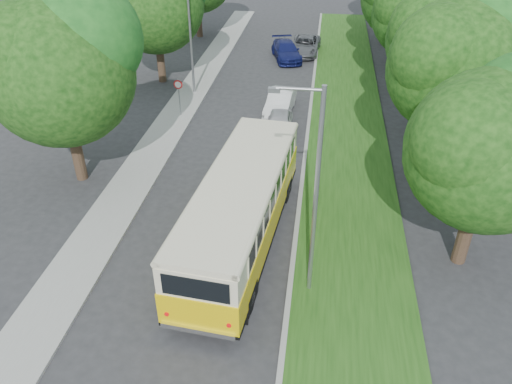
# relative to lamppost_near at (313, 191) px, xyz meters

# --- Properties ---
(ground) EXTENTS (120.00, 120.00, 0.00)m
(ground) POSITION_rel_lamppost_near_xyz_m (-4.21, 2.50, -4.37)
(ground) COLOR #2A2A2D
(ground) RESTS_ON ground
(curb) EXTENTS (0.20, 70.00, 0.15)m
(curb) POSITION_rel_lamppost_near_xyz_m (-0.61, 7.50, -4.29)
(curb) COLOR gray
(curb) RESTS_ON ground
(grass_verge) EXTENTS (4.50, 70.00, 0.13)m
(grass_verge) POSITION_rel_lamppost_near_xyz_m (1.74, 7.50, -4.30)
(grass_verge) COLOR #1D4612
(grass_verge) RESTS_ON ground
(sidewalk) EXTENTS (2.20, 70.00, 0.12)m
(sidewalk) POSITION_rel_lamppost_near_xyz_m (-9.01, 7.50, -4.31)
(sidewalk) COLOR gray
(sidewalk) RESTS_ON ground
(treeline) EXTENTS (24.27, 41.91, 9.46)m
(treeline) POSITION_rel_lamppost_near_xyz_m (-1.06, 20.49, 1.56)
(treeline) COLOR #332319
(treeline) RESTS_ON ground
(lamppost_near) EXTENTS (1.71, 0.16, 8.00)m
(lamppost_near) POSITION_rel_lamppost_near_xyz_m (0.00, 0.00, 0.00)
(lamppost_near) COLOR gray
(lamppost_near) RESTS_ON ground
(lamppost_far) EXTENTS (1.71, 0.16, 7.50)m
(lamppost_far) POSITION_rel_lamppost_near_xyz_m (-8.91, 18.50, -0.25)
(lamppost_far) COLOR gray
(lamppost_far) RESTS_ON ground
(warning_sign) EXTENTS (0.56, 0.10, 2.50)m
(warning_sign) POSITION_rel_lamppost_near_xyz_m (-8.71, 14.48, -2.66)
(warning_sign) COLOR gray
(warning_sign) RESTS_ON ground
(vintage_bus) EXTENTS (3.87, 11.29, 3.29)m
(vintage_bus) POSITION_rel_lamppost_near_xyz_m (-2.84, 2.41, -2.72)
(vintage_bus) COLOR yellow
(vintage_bus) RESTS_ON ground
(car_silver) EXTENTS (1.64, 3.92, 1.32)m
(car_silver) POSITION_rel_lamppost_near_xyz_m (-2.29, 12.93, -3.71)
(car_silver) COLOR #BABABF
(car_silver) RESTS_ON ground
(car_white) EXTENTS (1.86, 4.44, 1.42)m
(car_white) POSITION_rel_lamppost_near_xyz_m (-2.53, 15.96, -3.66)
(car_white) COLOR white
(car_white) RESTS_ON ground
(car_blue) EXTENTS (3.17, 5.18, 1.40)m
(car_blue) POSITION_rel_lamppost_near_xyz_m (-3.07, 26.89, -3.67)
(car_blue) COLOR navy
(car_blue) RESTS_ON ground
(car_grey) EXTENTS (2.61, 5.15, 1.40)m
(car_grey) POSITION_rel_lamppost_near_xyz_m (-1.62, 28.60, -3.67)
(car_grey) COLOR #5C5E64
(car_grey) RESTS_ON ground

